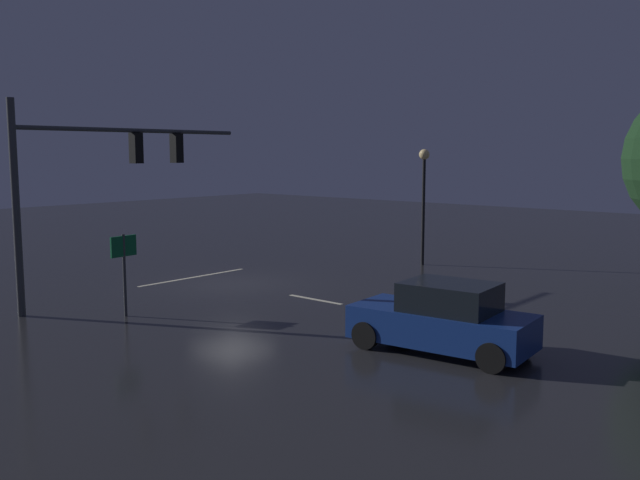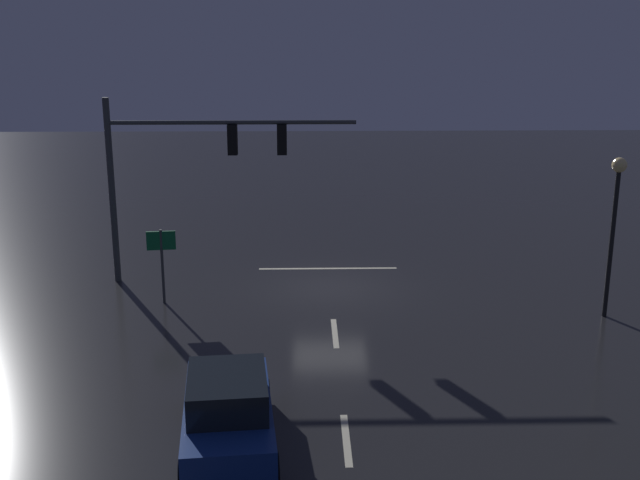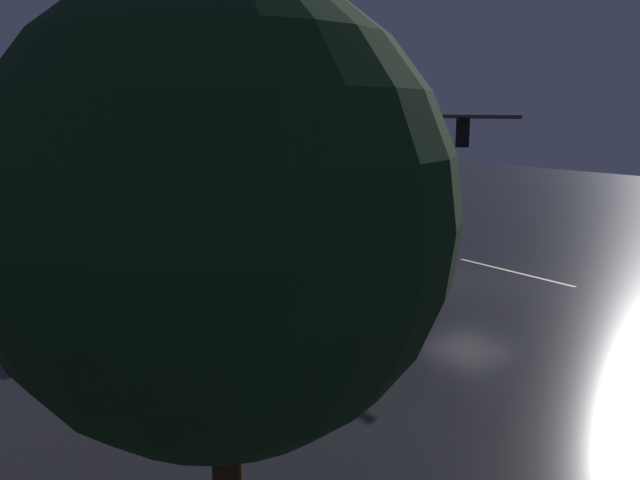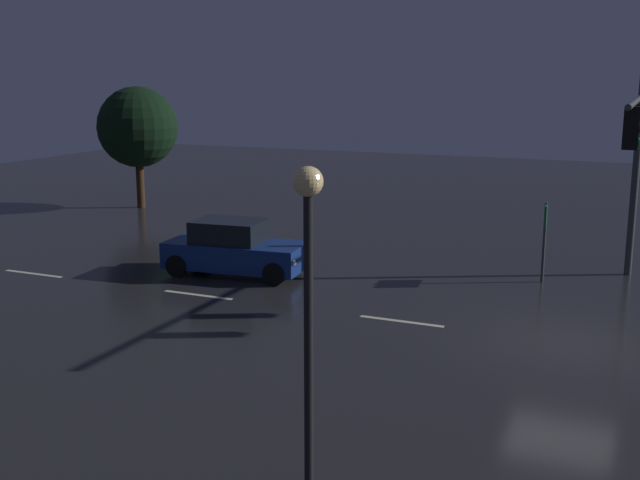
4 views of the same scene
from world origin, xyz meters
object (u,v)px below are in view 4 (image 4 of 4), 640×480
at_px(route_sign, 545,225).
at_px(traffic_signal_assembly, 635,143).
at_px(tree_right_near, 138,127).
at_px(car_approaching, 234,249).
at_px(street_lamp_left_kerb, 308,266).

bearing_deg(route_sign, traffic_signal_assembly, -107.91).
relative_size(traffic_signal_assembly, tree_right_near, 1.50).
xyz_separation_m(car_approaching, street_lamp_left_kerb, (-10.75, -7.41, 2.63)).
height_order(car_approaching, tree_right_near, tree_right_near).
bearing_deg(car_approaching, street_lamp_left_kerb, -145.41).
xyz_separation_m(street_lamp_left_kerb, route_sign, (13.60, -1.49, -1.69)).
height_order(street_lamp_left_kerb, route_sign, street_lamp_left_kerb).
bearing_deg(car_approaching, traffic_signal_assembly, -79.38).
distance_m(car_approaching, street_lamp_left_kerb, 13.31).
xyz_separation_m(traffic_signal_assembly, car_approaching, (-2.10, 11.22, -3.50)).
distance_m(traffic_signal_assembly, car_approaching, 11.94).
relative_size(traffic_signal_assembly, route_sign, 3.45).
bearing_deg(traffic_signal_assembly, street_lamp_left_kerb, 163.49).
height_order(traffic_signal_assembly, route_sign, traffic_signal_assembly).
relative_size(car_approaching, street_lamp_left_kerb, 0.92).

